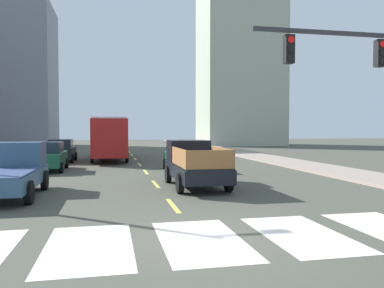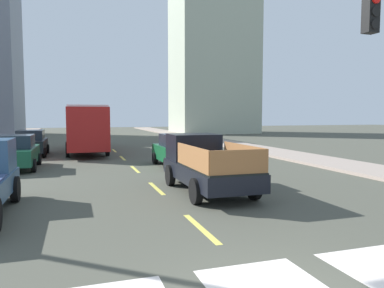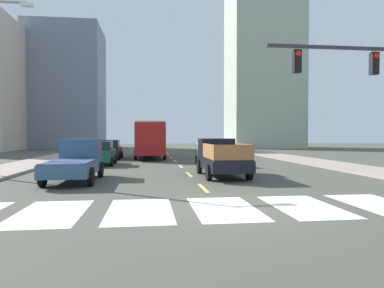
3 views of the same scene
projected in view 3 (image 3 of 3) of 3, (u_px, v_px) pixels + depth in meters
The scene contains 24 objects.
ground_plane at pixel (224, 208), 10.30m from camera, with size 160.00×160.00×0.00m, color #48493E.
sidewalk_right at pixel (303, 160), 29.47m from camera, with size 3.17×110.00×0.15m, color gray.
sidewalk_left at pixel (37, 162), 26.83m from camera, with size 3.17×110.00×0.15m, color gray.
crosswalk_stripe_1 at pixel (50, 213), 9.69m from camera, with size 1.84×3.52×0.01m, color silver.
crosswalk_stripe_2 at pixel (140, 211), 10.00m from camera, with size 1.84×3.52×0.01m, color silver.
crosswalk_stripe_3 at pixel (224, 208), 10.30m from camera, with size 1.84×3.52×0.01m, color silver.
crosswalk_stripe_4 at pixel (304, 206), 10.60m from camera, with size 1.84×3.52×0.01m, color silver.
crosswalk_stripe_5 at pixel (379, 204), 10.90m from camera, with size 1.84×3.52×0.01m, color silver.
lane_dash_0 at pixel (203, 188), 14.27m from camera, with size 0.16×2.40×0.01m, color #D9CB51.
lane_dash_1 at pixel (189, 174), 19.23m from camera, with size 0.16×2.40×0.01m, color #D9CB51.
lane_dash_2 at pixel (181, 166), 24.19m from camera, with size 0.16×2.40×0.01m, color #D9CB51.
lane_dash_3 at pixel (175, 161), 29.15m from camera, with size 0.16×2.40×0.01m, color #D9CB51.
lane_dash_4 at pixel (171, 157), 34.11m from camera, with size 0.16×2.40×0.01m, color #D9CB51.
lane_dash_5 at pixel (168, 154), 39.07m from camera, with size 0.16×2.40×0.01m, color #D9CB51.
lane_dash_6 at pixel (166, 152), 44.03m from camera, with size 0.16×2.40×0.01m, color #D9CB51.
lane_dash_7 at pixel (164, 151), 48.99m from camera, with size 0.16×2.40×0.01m, color #D9CB51.
pickup_stakebed at pixel (221, 158), 18.68m from camera, with size 2.18×5.20×1.96m.
pickup_dark at pixel (77, 161), 16.74m from camera, with size 2.18×5.20×1.96m.
city_bus at pixel (150, 137), 33.38m from camera, with size 2.72×10.80×3.32m.
sedan_near_left at pixel (101, 153), 25.30m from camera, with size 2.02×4.40×1.72m.
sedan_far at pixel (110, 149), 31.63m from camera, with size 2.02×4.40×1.72m.
sedan_mid at pixel (212, 153), 24.73m from camera, with size 2.02×4.40×1.72m.
tower_tall_centre at pixel (264, 61), 59.93m from camera, with size 11.79×9.19×29.50m, color #AAB49C.
block_mid_left at pixel (67, 88), 58.82m from camera, with size 11.52×11.25×20.00m, color slate.
Camera 3 is at (-2.21, -10.05, 2.15)m, focal length 32.88 mm.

